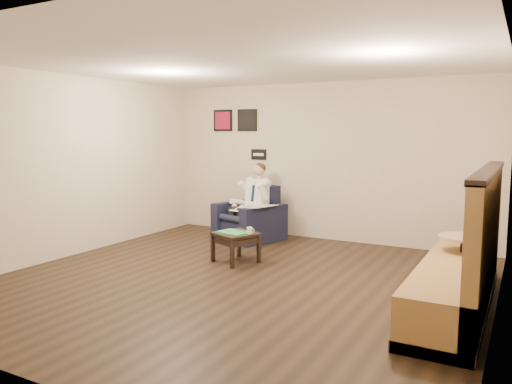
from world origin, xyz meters
The scene contains 19 objects.
ground centered at (0.00, 0.00, 0.00)m, with size 6.00×6.00×0.00m, color black.
wall_back centered at (0.00, 3.00, 1.40)m, with size 6.00×0.02×2.80m, color beige.
wall_front centered at (0.00, -3.00, 1.40)m, with size 6.00×0.02×2.80m, color beige.
wall_left centered at (-3.00, 0.00, 1.40)m, with size 0.02×6.00×2.80m, color beige.
wall_right centered at (3.00, 0.00, 1.40)m, with size 0.02×6.00×2.80m, color beige.
ceiling centered at (0.00, 0.00, 2.80)m, with size 6.00×6.00×0.02m, color white.
seating_sign centered at (-1.30, 2.98, 1.50)m, with size 0.32×0.02×0.20m, color black.
art_print_left centered at (-2.10, 2.98, 2.15)m, with size 0.42×0.03×0.42m, color maroon.
art_print_right centered at (-1.55, 2.98, 2.15)m, with size 0.42×0.03×0.42m, color black.
armchair centered at (-1.13, 2.32, 0.48)m, with size 0.99×0.99×0.96m, color black.
seated_man centered at (-1.18, 2.20, 0.66)m, with size 0.62×0.94×1.31m, color white, non-canonical shape.
lap_papers centered at (-1.21, 2.10, 0.59)m, with size 0.22×0.31×0.01m, color white.
newspaper centered at (-0.79, 2.09, 0.65)m, with size 0.42×0.52×0.01m, color silver.
side_table centered at (-0.52, 0.82, 0.22)m, with size 0.55×0.55×0.45m, color black.
green_folder centered at (-0.55, 0.81, 0.45)m, with size 0.45×0.32×0.01m, color green.
coffee_mug centered at (-0.31, 0.86, 0.50)m, with size 0.08×0.08×0.09m, color white.
smartphone centered at (-0.41, 0.95, 0.45)m, with size 0.14×0.07×0.01m, color black.
banquette centered at (2.59, 0.32, 0.76)m, with size 0.71×2.98×1.52m, color olive.
cafe_table centered at (2.60, 0.85, 0.35)m, with size 0.57×0.57×0.70m, color #9E7A56.
Camera 1 is at (3.22, -5.39, 1.93)m, focal length 35.00 mm.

